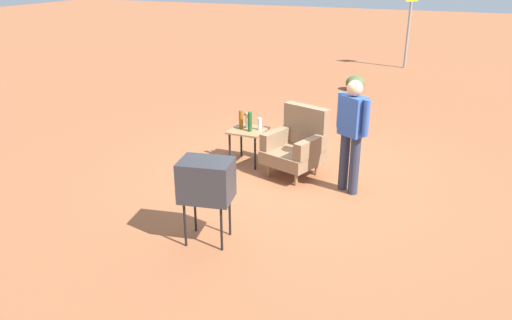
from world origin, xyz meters
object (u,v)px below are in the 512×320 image
Objects in this scene: armchair at (297,144)px; road_sign at (409,23)px; side_table at (248,134)px; person_standing at (352,130)px; bottle_tall_amber at (241,120)px; tv_on_stand at (206,181)px; bottle_short_clear at (260,124)px; flower_vase at (248,119)px; bottle_wine_green at (250,122)px.

road_sign is at bearing 87.46° from armchair.
side_table is 0.24× the size of road_sign.
bottle_tall_amber is at bearing 166.82° from person_standing.
tv_on_stand reaches higher than side_table.
person_standing is at bearing 59.06° from tv_on_stand.
armchair is 0.43× the size of road_sign.
bottle_short_clear is 0.75× the size of flower_vase.
side_table is 1.81× the size of bottle_wine_green.
bottle_short_clear reaches higher than side_table.
bottle_wine_green is (-0.51, 2.39, -0.04)m from tv_on_stand.
bottle_wine_green is 0.17m from flower_vase.
flower_vase is at bearing 167.52° from armchair.
road_sign is at bearing 81.17° from bottle_tall_amber.
bottle_tall_amber is 1.13× the size of flower_vase.
bottle_wine_green reaches higher than bottle_tall_amber.
bottle_wine_green is (-0.83, 0.06, 0.24)m from armchair.
armchair is at bearing -4.14° from bottle_wine_green.
road_sign is 8.13× the size of bottle_tall_amber.
bottle_short_clear is at bearing -96.96° from road_sign.
tv_on_stand is 2.56m from bottle_tall_amber.
person_standing reaches higher than flower_vase.
person_standing is 1.97m from bottle_tall_amber.
armchair is at bearing -7.55° from bottle_tall_amber.
road_sign is (1.30, 9.21, 0.88)m from side_table.
flower_vase is at bearing 37.19° from bottle_tall_amber.
road_sign is (-0.48, 9.64, 0.44)m from person_standing.
bottle_wine_green is 1.07× the size of bottle_tall_amber.
tv_on_stand is 0.63× the size of person_standing.
tv_on_stand is at bearing -120.94° from person_standing.
person_standing is 5.12× the size of bottle_wine_green.
flower_vase is (-0.92, 0.20, 0.23)m from armchair.
flower_vase is at bearing -98.33° from road_sign.
road_sign is at bearing 83.04° from bottle_short_clear.
armchair is 3.53× the size of bottle_tall_amber.
person_standing is 5.47× the size of bottle_tall_amber.
armchair is 1.04m from person_standing.
person_standing reaches higher than bottle_tall_amber.
armchair reaches higher than bottle_short_clear.
person_standing is 1.77m from bottle_wine_green.
person_standing reaches higher than armchair.
side_table is 2.90× the size of bottle_short_clear.
flower_vase reaches higher than bottle_short_clear.
armchair is at bearing 82.23° from tv_on_stand.
bottle_wine_green is 1.60× the size of bottle_short_clear.
side_table is 0.25m from flower_vase.
side_table is 2.53m from tv_on_stand.
armchair is 0.65× the size of person_standing.
armchair is 1.83× the size of side_table.
person_standing is 1.90m from flower_vase.
armchair reaches higher than bottle_wine_green.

